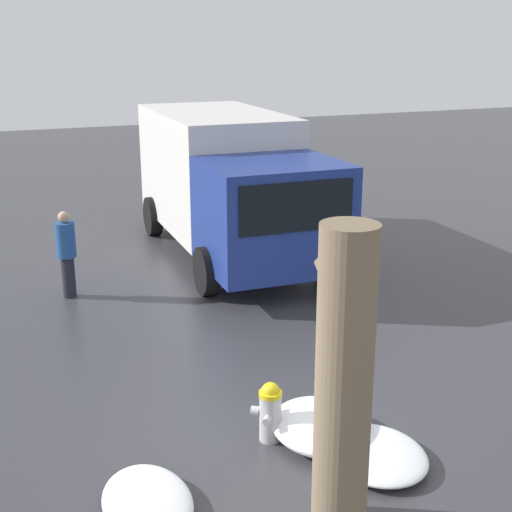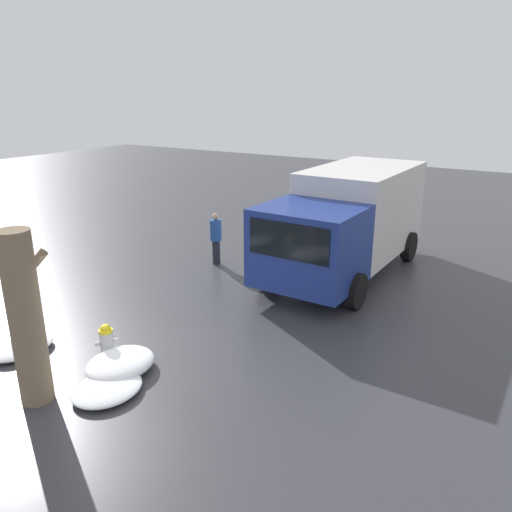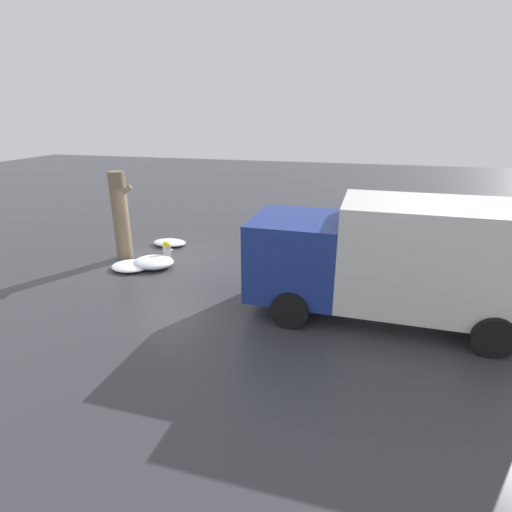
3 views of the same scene
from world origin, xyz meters
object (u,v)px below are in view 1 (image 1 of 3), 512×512
object	(u,v)px
fire_hydrant	(270,411)
delivery_truck	(229,181)
tree_trunk	(344,381)
pedestrian	(66,251)

from	to	relation	value
fire_hydrant	delivery_truck	world-z (taller)	delivery_truck
tree_trunk	delivery_truck	xyz separation A→B (m)	(8.79, -2.09, 0.07)
tree_trunk	delivery_truck	bearing A→B (deg)	-13.34
fire_hydrant	pedestrian	world-z (taller)	pedestrian
tree_trunk	pedestrian	xyz separation A→B (m)	(7.36, 1.54, -0.66)
delivery_truck	pedestrian	world-z (taller)	delivery_truck
fire_hydrant	pedestrian	xyz separation A→B (m)	(5.74, 1.50, 0.49)
tree_trunk	fire_hydrant	bearing A→B (deg)	1.44
delivery_truck	pedestrian	bearing A→B (deg)	22.89
tree_trunk	pedestrian	size ratio (longest dim) A/B	1.90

